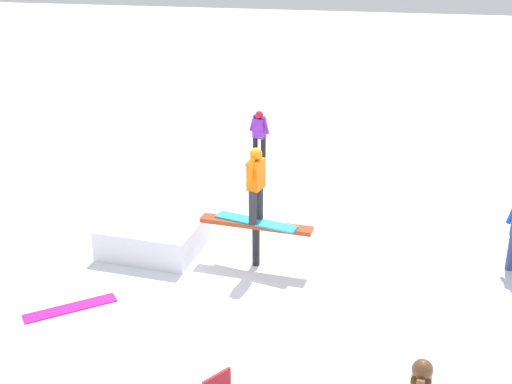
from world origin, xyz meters
name	(u,v)px	position (x,y,z in m)	size (l,w,h in m)	color
ground_plane	(256,265)	(0.00, 0.00, 0.00)	(60.00, 60.00, 0.00)	white
rail_feature	(256,230)	(0.00, 0.00, 0.72)	(2.10, 0.53, 0.87)	black
snow_kicker_ramp	(153,236)	(-2.04, 0.25, 0.30)	(1.80, 1.50, 0.60)	white
main_rider_on_rail	(256,186)	(0.00, 0.00, 1.57)	(1.57, 0.70, 1.43)	#2DB6C7
bystander_purple	(259,133)	(-0.84, 5.42, 0.74)	(0.57, 0.31, 1.33)	black
loose_snowboard_magenta	(70,308)	(-2.79, -2.00, 0.01)	(1.53, 0.28, 0.02)	#D41C98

